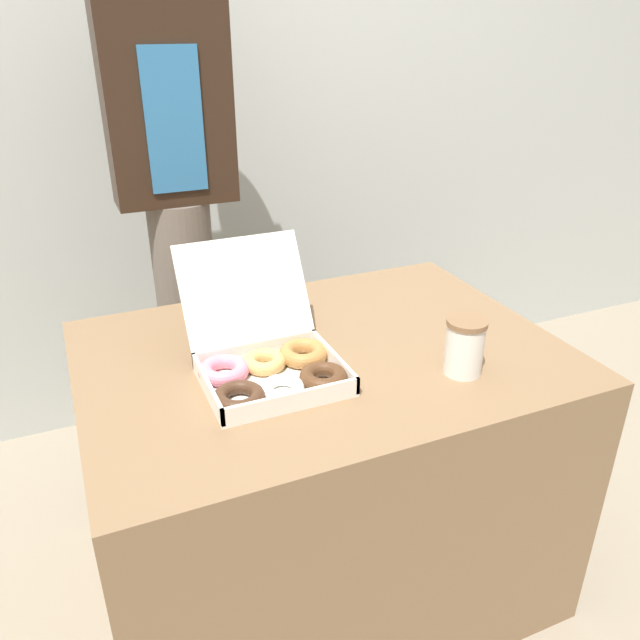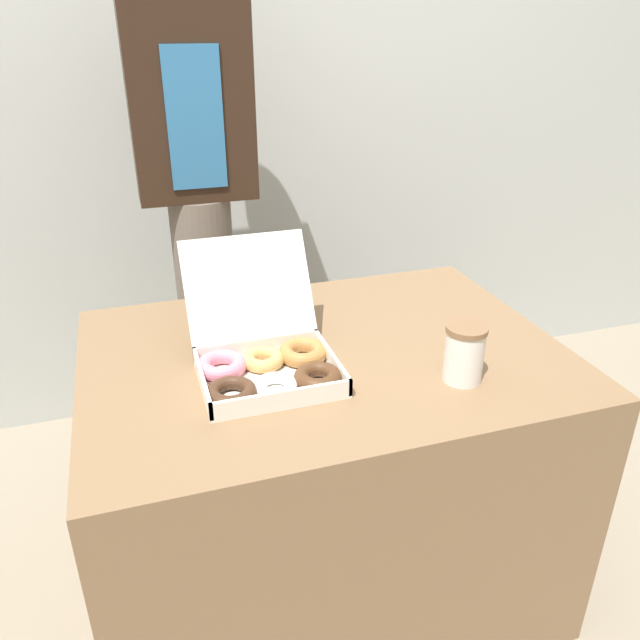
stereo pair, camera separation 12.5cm
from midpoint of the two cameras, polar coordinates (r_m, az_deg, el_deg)
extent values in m
plane|color=gray|center=(1.97, 2.27, -22.05)|extent=(14.00, 14.00, 0.00)
cube|color=#B2B7B2|center=(2.36, -6.76, 21.89)|extent=(10.00, 0.05, 2.60)
cube|color=brown|center=(1.71, 2.49, -13.75)|extent=(1.14, 0.82, 0.74)
cube|color=white|center=(1.38, -2.08, -5.49)|extent=(0.30, 0.25, 0.01)
cube|color=white|center=(1.34, -8.11, -5.62)|extent=(0.01, 0.25, 0.04)
cube|color=white|center=(1.41, 3.62, -3.77)|extent=(0.01, 0.25, 0.04)
cube|color=white|center=(1.27, -0.61, -7.32)|extent=(0.30, 0.01, 0.04)
cube|color=white|center=(1.47, -3.38, -2.42)|extent=(0.30, 0.01, 0.04)
cube|color=white|center=(1.48, -4.17, 3.06)|extent=(0.30, 0.13, 0.22)
torus|color=#422819|center=(1.30, -5.41, -6.70)|extent=(0.15, 0.15, 0.03)
torus|color=pink|center=(1.40, -6.48, -4.21)|extent=(0.16, 0.16, 0.03)
torus|color=white|center=(1.32, -1.40, -6.13)|extent=(0.13, 0.13, 0.03)
torus|color=tan|center=(1.42, -2.74, -3.68)|extent=(0.14, 0.14, 0.03)
torus|color=#4C2D19|center=(1.35, 2.46, -5.34)|extent=(0.15, 0.15, 0.03)
torus|color=#A87038|center=(1.44, 0.89, -3.05)|extent=(0.14, 0.14, 0.04)
cylinder|color=silver|center=(1.41, 15.52, -3.23)|extent=(0.09, 0.09, 0.12)
cylinder|color=brown|center=(1.38, 15.84, -0.84)|extent=(0.09, 0.09, 0.01)
cylinder|color=#665B51|center=(2.15, -8.36, -1.48)|extent=(0.19, 0.19, 0.96)
cube|color=black|center=(1.92, -9.94, 19.73)|extent=(0.35, 0.16, 0.61)
cube|color=teal|center=(1.85, -9.37, 17.63)|extent=(0.16, 0.01, 0.39)
camera|label=1|loc=(0.06, -87.48, 1.23)|focal=35.00mm
camera|label=2|loc=(0.06, 92.52, -1.23)|focal=35.00mm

